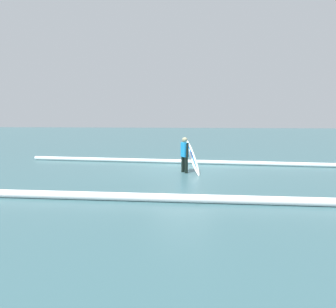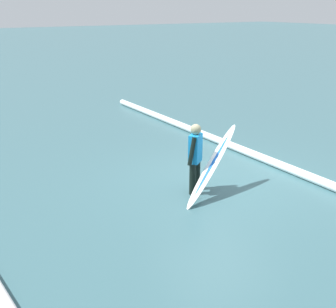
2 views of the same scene
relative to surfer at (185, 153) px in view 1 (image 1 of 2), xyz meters
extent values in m
plane|color=#396169|center=(0.15, -0.85, -0.82)|extent=(155.88, 155.88, 0.00)
cylinder|color=black|center=(0.08, -0.11, -0.49)|extent=(0.14, 0.14, 0.66)
cylinder|color=black|center=(-0.08, 0.11, -0.49)|extent=(0.14, 0.14, 0.66)
cube|color=#198CD8|center=(0.00, 0.00, 0.14)|extent=(0.36, 0.39, 0.60)
sphere|color=gray|center=(0.00, 0.00, 0.54)|extent=(0.22, 0.22, 0.22)
cylinder|color=black|center=(0.12, -0.18, 0.14)|extent=(0.09, 0.10, 0.58)
cylinder|color=black|center=(-0.12, 0.18, 0.14)|extent=(0.09, 0.20, 0.59)
ellipsoid|color=white|center=(-0.30, -0.21, -0.17)|extent=(0.89, 1.80, 1.33)
ellipsoid|color=blue|center=(-0.30, -0.21, -0.17)|extent=(0.62, 1.41, 1.07)
cylinder|color=white|center=(-0.35, -2.52, -0.72)|extent=(17.86, 0.52, 0.20)
cylinder|color=white|center=(2.99, 4.61, -0.71)|extent=(17.98, 1.26, 0.23)
camera|label=1|loc=(-1.17, 11.77, 1.32)|focal=30.67mm
camera|label=2|loc=(-6.85, 5.09, 2.91)|focal=46.63mm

